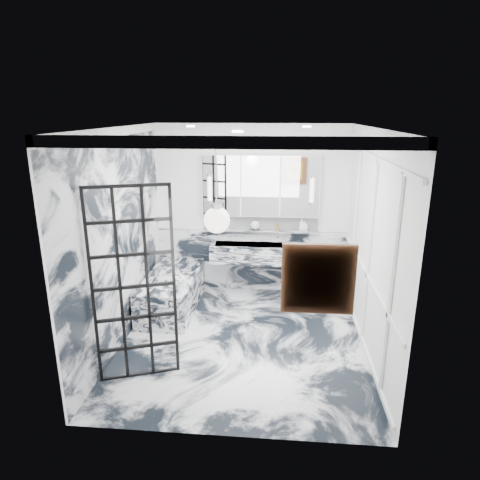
# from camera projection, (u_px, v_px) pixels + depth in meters

# --- Properties ---
(floor) EXTENTS (3.60, 3.60, 0.00)m
(floor) POSITION_uv_depth(u_px,v_px,m) (242.00, 340.00, 5.81)
(floor) COLOR silver
(floor) RESTS_ON ground
(ceiling) EXTENTS (3.60, 3.60, 0.00)m
(ceiling) POSITION_uv_depth(u_px,v_px,m) (242.00, 127.00, 5.00)
(ceiling) COLOR white
(ceiling) RESTS_ON wall_back
(wall_back) EXTENTS (3.60, 0.00, 3.60)m
(wall_back) POSITION_uv_depth(u_px,v_px,m) (251.00, 210.00, 7.12)
(wall_back) COLOR white
(wall_back) RESTS_ON floor
(wall_front) EXTENTS (3.60, 0.00, 3.60)m
(wall_front) POSITION_uv_depth(u_px,v_px,m) (225.00, 303.00, 3.69)
(wall_front) COLOR white
(wall_front) RESTS_ON floor
(wall_left) EXTENTS (0.00, 3.60, 3.60)m
(wall_left) POSITION_uv_depth(u_px,v_px,m) (120.00, 238.00, 5.54)
(wall_left) COLOR white
(wall_left) RESTS_ON floor
(wall_right) EXTENTS (0.00, 3.60, 3.60)m
(wall_right) POSITION_uv_depth(u_px,v_px,m) (371.00, 245.00, 5.27)
(wall_right) COLOR white
(wall_right) RESTS_ON floor
(marble_clad_back) EXTENTS (3.18, 0.05, 1.05)m
(marble_clad_back) POSITION_uv_depth(u_px,v_px,m) (251.00, 260.00, 7.35)
(marble_clad_back) COLOR silver
(marble_clad_back) RESTS_ON floor
(marble_clad_left) EXTENTS (0.02, 3.56, 2.68)m
(marble_clad_left) POSITION_uv_depth(u_px,v_px,m) (121.00, 243.00, 5.56)
(marble_clad_left) COLOR silver
(marble_clad_left) RESTS_ON floor
(panel_molding) EXTENTS (0.03, 3.40, 2.30)m
(panel_molding) POSITION_uv_depth(u_px,v_px,m) (369.00, 253.00, 5.30)
(panel_molding) COLOR white
(panel_molding) RESTS_ON floor
(soap_bottle_a) EXTENTS (0.10, 0.10, 0.23)m
(soap_bottle_a) POSITION_uv_depth(u_px,v_px,m) (302.00, 224.00, 7.02)
(soap_bottle_a) COLOR #8C5919
(soap_bottle_a) RESTS_ON ledge
(soap_bottle_b) EXTENTS (0.09, 0.09, 0.17)m
(soap_bottle_b) POSITION_uv_depth(u_px,v_px,m) (305.00, 226.00, 7.02)
(soap_bottle_b) COLOR #4C4C51
(soap_bottle_b) RESTS_ON ledge
(soap_bottle_c) EXTENTS (0.14, 0.14, 0.17)m
(soap_bottle_c) POSITION_uv_depth(u_px,v_px,m) (304.00, 226.00, 7.03)
(soap_bottle_c) COLOR silver
(soap_bottle_c) RESTS_ON ledge
(face_pot) EXTENTS (0.15, 0.15, 0.15)m
(face_pot) POSITION_uv_depth(u_px,v_px,m) (255.00, 225.00, 7.10)
(face_pot) COLOR white
(face_pot) RESTS_ON ledge
(amber_bottle) EXTENTS (0.04, 0.04, 0.10)m
(amber_bottle) POSITION_uv_depth(u_px,v_px,m) (278.00, 227.00, 7.07)
(amber_bottle) COLOR #8C5919
(amber_bottle) RESTS_ON ledge
(flower_vase) EXTENTS (0.08, 0.08, 0.12)m
(flower_vase) POSITION_uv_depth(u_px,v_px,m) (180.00, 288.00, 5.97)
(flower_vase) COLOR silver
(flower_vase) RESTS_ON bathtub
(crittall_door) EXTENTS (0.84, 0.33, 2.25)m
(crittall_door) POSITION_uv_depth(u_px,v_px,m) (134.00, 287.00, 4.72)
(crittall_door) COLOR black
(crittall_door) RESTS_ON floor
(artwork) EXTENTS (0.52, 0.05, 0.52)m
(artwork) POSITION_uv_depth(u_px,v_px,m) (318.00, 279.00, 3.59)
(artwork) COLOR gold
(artwork) RESTS_ON wall_front
(pendant_light) EXTENTS (0.26, 0.26, 0.26)m
(pendant_light) POSITION_uv_depth(u_px,v_px,m) (217.00, 220.00, 4.26)
(pendant_light) COLOR white
(pendant_light) RESTS_ON ceiling
(trough_sink) EXTENTS (1.60, 0.45, 0.30)m
(trough_sink) POSITION_uv_depth(u_px,v_px,m) (259.00, 253.00, 7.07)
(trough_sink) COLOR silver
(trough_sink) RESTS_ON wall_back
(ledge) EXTENTS (1.90, 0.14, 0.04)m
(ledge) POSITION_uv_depth(u_px,v_px,m) (260.00, 231.00, 7.13)
(ledge) COLOR silver
(ledge) RESTS_ON wall_back
(subway_tile) EXTENTS (1.90, 0.03, 0.23)m
(subway_tile) POSITION_uv_depth(u_px,v_px,m) (260.00, 222.00, 7.15)
(subway_tile) COLOR white
(subway_tile) RESTS_ON wall_back
(mirror_cabinet) EXTENTS (1.90, 0.16, 1.00)m
(mirror_cabinet) POSITION_uv_depth(u_px,v_px,m) (261.00, 186.00, 6.91)
(mirror_cabinet) COLOR white
(mirror_cabinet) RESTS_ON wall_back
(sconce_left) EXTENTS (0.07, 0.07, 0.40)m
(sconce_left) POSITION_uv_depth(u_px,v_px,m) (210.00, 189.00, 6.91)
(sconce_left) COLOR white
(sconce_left) RESTS_ON mirror_cabinet
(sconce_right) EXTENTS (0.07, 0.07, 0.40)m
(sconce_right) POSITION_uv_depth(u_px,v_px,m) (312.00, 190.00, 6.76)
(sconce_right) COLOR white
(sconce_right) RESTS_ON mirror_cabinet
(bathtub) EXTENTS (0.75, 1.65, 0.55)m
(bathtub) POSITION_uv_depth(u_px,v_px,m) (172.00, 292.00, 6.68)
(bathtub) COLOR silver
(bathtub) RESTS_ON floor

